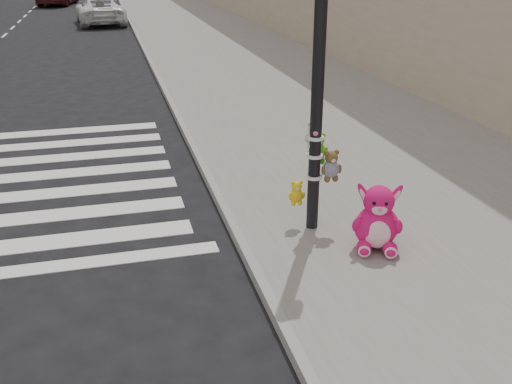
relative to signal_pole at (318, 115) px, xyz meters
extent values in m
plane|color=black|center=(-2.63, -1.82, -1.75)|extent=(120.00, 120.00, 0.00)
cube|color=slate|center=(2.37, 8.18, -1.68)|extent=(7.00, 80.00, 0.14)
cube|color=gray|center=(-1.08, 8.18, -1.68)|extent=(0.12, 80.00, 0.15)
cylinder|color=black|center=(-0.03, -0.02, 0.39)|extent=(0.16, 0.16, 4.00)
cylinder|color=white|center=(-0.03, -0.02, -0.86)|extent=(0.22, 0.22, 0.04)
cylinder|color=white|center=(-0.03, -0.02, -0.56)|extent=(0.22, 0.22, 0.04)
cylinder|color=white|center=(-0.03, -0.02, -0.31)|extent=(0.22, 0.22, 0.04)
ellipsoid|color=#DD1264|center=(0.33, -0.95, -1.52)|extent=(0.29, 0.35, 0.16)
ellipsoid|color=#DD1264|center=(0.63, -1.07, -1.52)|extent=(0.29, 0.35, 0.16)
ellipsoid|color=#DD1264|center=(0.57, -0.77, -1.32)|extent=(0.72, 0.67, 0.58)
ellipsoid|color=#F9BFD1|center=(0.50, -0.96, -1.33)|extent=(0.34, 0.22, 0.38)
sphere|color=#DD1264|center=(0.57, -0.77, -0.95)|extent=(0.51, 0.51, 0.40)
ellipsoid|color=#DD1264|center=(0.41, -0.69, -0.90)|extent=(0.29, 0.18, 0.40)
ellipsoid|color=#DD1264|center=(0.75, -0.82, -0.90)|extent=(0.29, 0.18, 0.40)
imported|color=white|center=(-2.63, 26.55, -1.03)|extent=(2.74, 5.30, 1.43)
camera|label=1|loc=(-2.60, -6.75, 1.96)|focal=40.00mm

